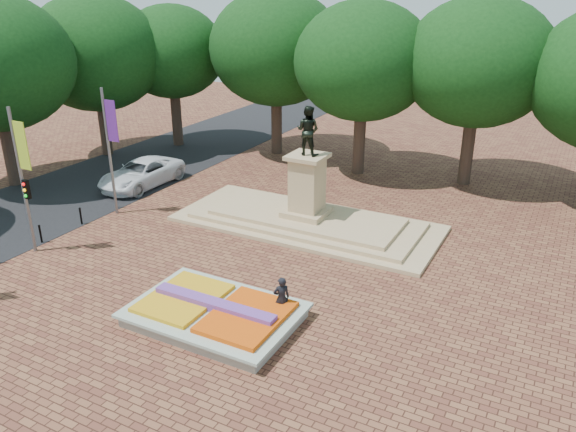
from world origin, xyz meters
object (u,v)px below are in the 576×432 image
object	(u,v)px
monument	(307,210)
pedestrian	(281,298)
van	(141,173)
flower_bed	(215,313)

from	to	relation	value
monument	pedestrian	size ratio (longest dim) A/B	7.84
van	pedestrian	bearing A→B (deg)	-30.49
pedestrian	flower_bed	bearing A→B (deg)	-10.11
flower_bed	monument	distance (m)	10.07
van	monument	bearing A→B (deg)	-2.37
van	flower_bed	bearing A→B (deg)	-38.26
flower_bed	monument	bearing A→B (deg)	95.87
flower_bed	pedestrian	size ratio (longest dim) A/B	3.53
flower_bed	van	bearing A→B (deg)	140.60
monument	flower_bed	bearing A→B (deg)	-84.13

